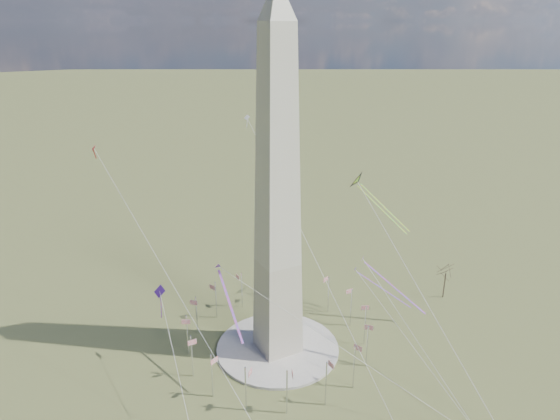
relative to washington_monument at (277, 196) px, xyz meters
name	(u,v)px	position (x,y,z in m)	size (l,w,h in m)	color
ground	(278,349)	(0.00, 0.00, -47.95)	(2000.00, 2000.00, 0.00)	#51552A
plaza	(278,348)	(0.00, 0.00, -47.55)	(36.00, 36.00, 0.80)	#B3ADA4
washington_monument	(277,196)	(0.00, 0.00, 0.00)	(15.56, 15.56, 100.00)	#B8B59A
flagpole_ring	(278,328)	(0.00, 0.00, -40.68)	(54.40, 54.40, 13.00)	silver
tree_near	(446,272)	(65.08, -0.74, -37.91)	(8.04, 8.04, 14.08)	#4A3B2D
kite_delta_black	(360,183)	(36.86, 13.58, -5.89)	(13.88, 20.50, 17.14)	black
kite_diamond_purple	(160,295)	(-30.66, 10.06, -26.43)	(2.49, 3.53, 10.73)	#361666
kite_streamer_left	(385,279)	(24.03, -16.99, -22.47)	(11.29, 16.28, 12.87)	#D72144
kite_streamer_mid	(226,293)	(-16.09, -1.96, -23.74)	(2.57, 19.41, 13.32)	#D72144
kite_streamer_right	(376,284)	(35.02, -0.12, -35.14)	(15.27, 12.57, 12.81)	#D72144
kite_small_red	(94,149)	(-39.54, 34.77, 9.41)	(1.24, 1.83, 3.89)	red
kite_small_white	(247,119)	(14.76, 51.66, 10.61)	(1.55, 1.61, 4.56)	white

